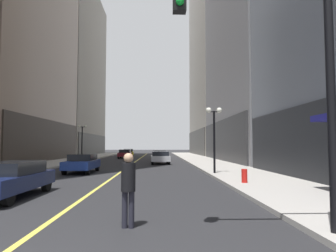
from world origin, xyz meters
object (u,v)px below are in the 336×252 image
fire_hydrant_right (244,177)px  pedestrian_in_black_coat (128,184)px  car_red (160,155)px  car_blue (82,163)px  street_lamp_right_mid (214,125)px  car_yellow (128,152)px  traffic_light_near_right (281,60)px  car_navy (11,178)px  street_lamp_left_far (82,134)px  car_maroon (125,153)px  car_silver (160,157)px

fire_hydrant_right → pedestrian_in_black_coat: bearing=-123.3°
car_red → pedestrian_in_black_coat: 31.69m
car_blue → pedestrian_in_black_coat: pedestrian_in_black_coat is taller
car_blue → fire_hydrant_right: car_blue is taller
pedestrian_in_black_coat → street_lamp_right_mid: size_ratio=0.40×
street_lamp_right_mid → fire_hydrant_right: size_ratio=5.54×
car_yellow → traffic_light_near_right: 48.04m
car_navy → car_yellow: same height
car_red → street_lamp_left_far: bearing=-167.4°
car_red → car_blue: bearing=-108.4°
car_yellow → pedestrian_in_black_coat: (4.54, -46.24, 0.31)m
car_yellow → fire_hydrant_right: 39.96m
car_blue → car_yellow: size_ratio=1.06×
street_lamp_left_far → fire_hydrant_right: 26.02m
car_blue → fire_hydrant_right: (9.57, -7.34, -0.32)m
car_red → pedestrian_in_black_coat: bearing=-91.6°
car_maroon → street_lamp_left_far: 10.92m
car_yellow → street_lamp_left_far: bearing=-103.2°
car_maroon → car_red: bearing=-55.5°
car_silver → traffic_light_near_right: traffic_light_near_right is taller
car_maroon → street_lamp_right_mid: street_lamp_right_mid is taller
car_blue → street_lamp_left_far: 15.51m
street_lamp_left_far → car_silver: bearing=-26.3°
car_maroon → street_lamp_right_mid: 28.32m
street_lamp_left_far → street_lamp_right_mid: same height
traffic_light_near_right → street_lamp_right_mid: traffic_light_near_right is taller
pedestrian_in_black_coat → street_lamp_left_far: size_ratio=0.40×
car_red → fire_hydrant_right: size_ratio=5.17×
car_navy → car_red: size_ratio=1.12×
street_lamp_right_mid → fire_hydrant_right: street_lamp_right_mid is taller
car_navy → car_blue: (0.06, 10.41, -0.00)m
car_navy → traffic_light_near_right: (8.08, -5.39, 3.02)m
car_blue → street_lamp_left_far: street_lamp_left_far is taller
car_maroon → traffic_light_near_right: size_ratio=0.81×
car_silver → car_yellow: 21.96m
traffic_light_near_right → fire_hydrant_right: size_ratio=7.06×
car_navy → car_silver: bearing=74.7°
street_lamp_right_mid → car_navy: bearing=-137.9°
car_blue → traffic_light_near_right: traffic_light_near_right is taller
car_silver → traffic_light_near_right: 26.31m
car_yellow → pedestrian_in_black_coat: pedestrian_in_black_coat is taller
car_red → car_maroon: 9.37m
car_maroon → car_blue: bearing=-90.7°
car_blue → pedestrian_in_black_coat: (4.71, -14.74, 0.31)m
street_lamp_left_far → pedestrian_in_black_coat: bearing=-74.1°
car_silver → car_red: (0.03, 6.71, -0.00)m
car_red → car_silver: bearing=-90.2°
car_navy → street_lamp_right_mid: size_ratio=1.04×
car_red → street_lamp_right_mid: (3.45, -19.09, 2.54)m
traffic_light_near_right → street_lamp_right_mid: (1.05, 13.65, -0.49)m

